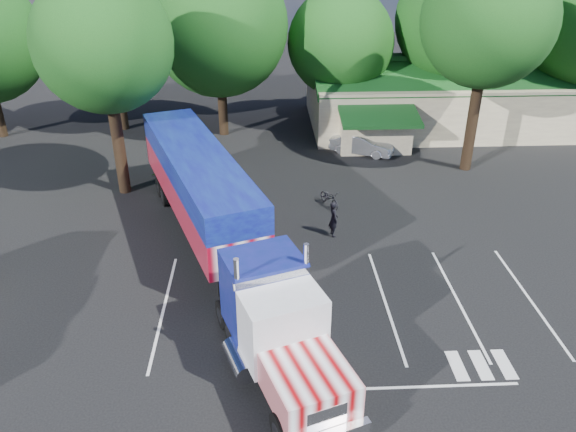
{
  "coord_description": "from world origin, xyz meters",
  "views": [
    {
      "loc": [
        -1.98,
        -25.61,
        14.79
      ],
      "look_at": [
        -0.85,
        -1.5,
        2.0
      ],
      "focal_mm": 35.0,
      "sensor_mm": 36.0,
      "label": 1
    }
  ],
  "objects_px": {
    "semi_truck": "(214,210)",
    "woman": "(333,219)",
    "bicycle": "(330,198)",
    "silver_sedan": "(362,144)"
  },
  "relations": [
    {
      "from": "woman",
      "to": "silver_sedan",
      "type": "height_order",
      "value": "woman"
    },
    {
      "from": "semi_truck",
      "to": "bicycle",
      "type": "relative_size",
      "value": 11.66
    },
    {
      "from": "silver_sedan",
      "to": "bicycle",
      "type": "bearing_deg",
      "value": -176.46
    },
    {
      "from": "semi_truck",
      "to": "bicycle",
      "type": "bearing_deg",
      "value": 22.35
    },
    {
      "from": "woman",
      "to": "silver_sedan",
      "type": "bearing_deg",
      "value": -27.41
    },
    {
      "from": "semi_truck",
      "to": "woman",
      "type": "height_order",
      "value": "semi_truck"
    },
    {
      "from": "semi_truck",
      "to": "silver_sedan",
      "type": "bearing_deg",
      "value": 35.91
    },
    {
      "from": "woman",
      "to": "bicycle",
      "type": "relative_size",
      "value": 1.0
    },
    {
      "from": "bicycle",
      "to": "silver_sedan",
      "type": "xyz_separation_m",
      "value": [
        3.2,
        8.07,
        0.23
      ]
    },
    {
      "from": "semi_truck",
      "to": "woman",
      "type": "xyz_separation_m",
      "value": [
        5.94,
        2.06,
        -1.74
      ]
    }
  ]
}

